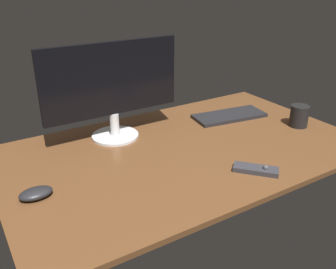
{
  "coord_description": "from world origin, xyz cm",
  "views": [
    {
      "loc": [
        -74.34,
        -107.98,
        67.15
      ],
      "look_at": [
        -5.67,
        3.07,
        8.0
      ],
      "focal_mm": 39.48,
      "sensor_mm": 36.0,
      "label": 1
    }
  ],
  "objects_px": {
    "keyboard": "(229,116)",
    "media_remote": "(256,169)",
    "computer_mouse": "(36,193)",
    "coffee_mug": "(299,116)",
    "monitor": "(112,86)"
  },
  "relations": [
    {
      "from": "keyboard",
      "to": "media_remote",
      "type": "bearing_deg",
      "value": -111.8
    },
    {
      "from": "keyboard",
      "to": "computer_mouse",
      "type": "distance_m",
      "value": 0.97
    },
    {
      "from": "keyboard",
      "to": "coffee_mug",
      "type": "relative_size",
      "value": 3.57
    },
    {
      "from": "computer_mouse",
      "to": "coffee_mug",
      "type": "distance_m",
      "value": 1.15
    },
    {
      "from": "monitor",
      "to": "keyboard",
      "type": "distance_m",
      "value": 0.6
    },
    {
      "from": "monitor",
      "to": "coffee_mug",
      "type": "height_order",
      "value": "monitor"
    },
    {
      "from": "monitor",
      "to": "computer_mouse",
      "type": "bearing_deg",
      "value": -143.87
    },
    {
      "from": "media_remote",
      "to": "coffee_mug",
      "type": "bearing_deg",
      "value": 72.76
    },
    {
      "from": "media_remote",
      "to": "coffee_mug",
      "type": "relative_size",
      "value": 1.58
    },
    {
      "from": "computer_mouse",
      "to": "media_remote",
      "type": "distance_m",
      "value": 0.73
    },
    {
      "from": "keyboard",
      "to": "computer_mouse",
      "type": "relative_size",
      "value": 3.32
    },
    {
      "from": "keyboard",
      "to": "computer_mouse",
      "type": "xyz_separation_m",
      "value": [
        -0.95,
        -0.21,
        0.01
      ]
    },
    {
      "from": "media_remote",
      "to": "computer_mouse",
      "type": "bearing_deg",
      "value": -150.7
    },
    {
      "from": "monitor",
      "to": "computer_mouse",
      "type": "relative_size",
      "value": 5.53
    },
    {
      "from": "keyboard",
      "to": "media_remote",
      "type": "height_order",
      "value": "media_remote"
    }
  ]
}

